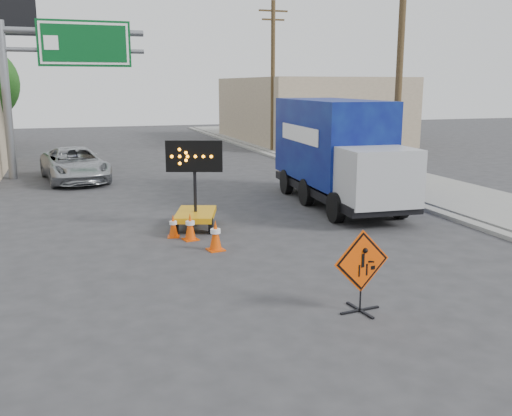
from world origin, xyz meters
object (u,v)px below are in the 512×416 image
arrow_board (195,208)px  pickup_truck (75,165)px  box_truck (336,158)px  construction_sign (362,269)px

arrow_board → pickup_truck: arrow_board is taller
arrow_board → box_truck: bearing=37.3°
pickup_truck → arrow_board: bearing=-79.9°
arrow_board → pickup_truck: (-3.19, 9.81, 0.14)m
construction_sign → pickup_truck: (-4.71, 16.97, -0.10)m
construction_sign → pickup_truck: bearing=99.2°
construction_sign → pickup_truck: 17.61m
arrow_board → pickup_truck: 10.32m
construction_sign → box_truck: (3.88, 8.98, 0.81)m
arrow_board → box_truck: (5.41, 1.82, 1.05)m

